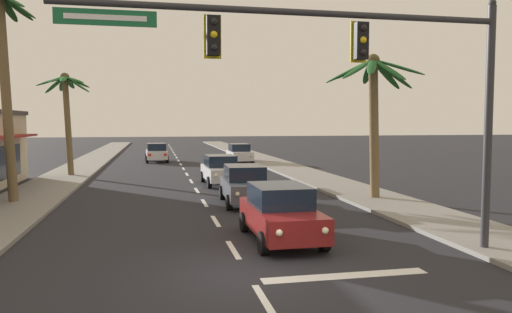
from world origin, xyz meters
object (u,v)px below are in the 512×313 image
Objects in this scene: sedan_parked_nearest_kerb at (239,153)px; palm_left_second at (4,61)px; sedan_oncoming_far at (156,152)px; traffic_signal_mast at (362,65)px; palm_right_second at (374,97)px; sedan_lead_at_stop_bar at (281,213)px; palm_left_third at (66,102)px; sedan_fifth_in_queue at (221,170)px; sedan_third_in_queue at (245,184)px.

palm_left_second is at bearing -125.14° from sedan_parked_nearest_kerb.
palm_left_second reaches higher than sedan_oncoming_far.
traffic_signal_mast reaches higher than palm_right_second.
palm_left_second is at bearing 139.01° from sedan_lead_at_stop_bar.
sedan_parked_nearest_kerb is 0.66× the size of palm_left_third.
sedan_parked_nearest_kerb is at bearing 76.01° from sedan_fifth_in_queue.
palm_left_second reaches higher than sedan_fifth_in_queue.
palm_left_third is 1.02× the size of palm_right_second.
palm_right_second reaches higher than sedan_oncoming_far.
palm_left_third is at bearing 116.29° from traffic_signal_mast.
sedan_parked_nearest_kerb is 24.08m from palm_left_second.
sedan_third_in_queue is 0.68× the size of palm_right_second.
sedan_fifth_in_queue is 0.66× the size of palm_left_third.
traffic_signal_mast is 10.16m from sedan_third_in_queue.
traffic_signal_mast is 1.71× the size of palm_right_second.
sedan_third_in_queue and sedan_oncoming_far have the same top height.
palm_left_third is at bearing 147.66° from sedan_fifth_in_queue.
sedan_oncoming_far is at bearing 62.99° from palm_left_third.
sedan_third_in_queue is 1.00× the size of sedan_oncoming_far.
sedan_third_in_queue is 1.00× the size of sedan_fifth_in_queue.
sedan_lead_at_stop_bar is at bearing 121.96° from traffic_signal_mast.
palm_left_second reaches higher than sedan_lead_at_stop_bar.
sedan_oncoming_far is at bearing 96.68° from sedan_lead_at_stop_bar.
palm_left_second is 10.83m from palm_left_third.
palm_left_third is at bearing 86.25° from palm_left_second.
palm_left_third is at bearing -146.51° from sedan_parked_nearest_kerb.
palm_right_second is (6.07, -7.02, 3.87)m from sedan_fifth_in_queue.
palm_left_second is at bearing 136.02° from traffic_signal_mast.
sedan_third_in_queue is at bearing 98.41° from traffic_signal_mast.
sedan_fifth_in_queue and sedan_oncoming_far have the same top height.
palm_right_second reaches higher than sedan_lead_at_stop_bar.
traffic_signal_mast is at bearing -63.71° from palm_left_third.
sedan_fifth_in_queue is at bearing 95.47° from traffic_signal_mast.
sedan_parked_nearest_kerb is 0.48× the size of palm_left_second.
sedan_third_in_queue is (-1.36, 9.17, -4.16)m from traffic_signal_mast.
sedan_lead_at_stop_bar is 0.99× the size of sedan_fifth_in_queue.
palm_left_second reaches higher than sedan_parked_nearest_kerb.
palm_right_second is at bearing -83.31° from sedan_parked_nearest_kerb.
sedan_lead_at_stop_bar is at bearing -64.45° from palm_left_third.
palm_right_second is at bearing -7.64° from palm_left_second.
sedan_fifth_in_queue is 0.49× the size of palm_left_second.
sedan_lead_at_stop_bar is 0.67× the size of palm_right_second.
traffic_signal_mast reaches higher than sedan_oncoming_far.
palm_left_second is (-9.94, -4.87, 5.35)m from sedan_fifth_in_queue.
sedan_oncoming_far is at bearing 73.72° from palm_left_second.
sedan_oncoming_far is 0.68× the size of palm_right_second.
sedan_third_in_queue is 1.01× the size of sedan_parked_nearest_kerb.
palm_left_third reaches higher than sedan_parked_nearest_kerb.
sedan_third_in_queue is 11.59m from palm_left_second.
sedan_parked_nearest_kerb is (3.57, 14.33, 0.00)m from sedan_fifth_in_queue.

